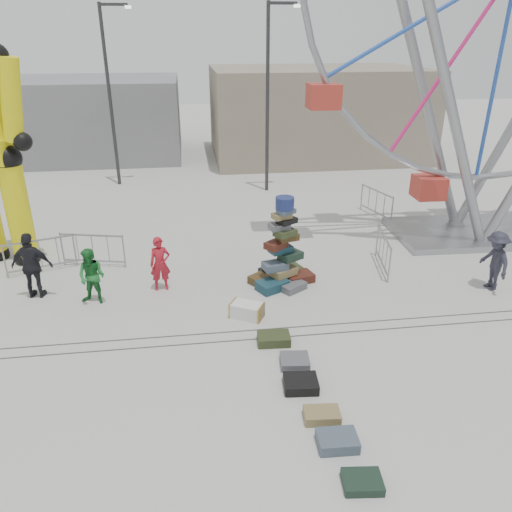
{
  "coord_description": "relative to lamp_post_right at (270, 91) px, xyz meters",
  "views": [
    {
      "loc": [
        -0.59,
        -9.5,
        6.77
      ],
      "look_at": [
        1.08,
        2.66,
        1.28
      ],
      "focal_mm": 35.0,
      "sensor_mm": 36.0,
      "label": 1
    }
  ],
  "objects": [
    {
      "name": "ground",
      "position": [
        -3.09,
        -13.0,
        -4.48
      ],
      "size": [
        90.0,
        90.0,
        0.0
      ],
      "primitive_type": "plane",
      "color": "#9E9E99",
      "rests_on": "ground"
    },
    {
      "name": "track_line_near",
      "position": [
        -3.09,
        -12.4,
        -4.48
      ],
      "size": [
        40.0,
        0.04,
        0.01
      ],
      "primitive_type": "cube",
      "color": "#47443F",
      "rests_on": "ground"
    },
    {
      "name": "track_line_far",
      "position": [
        -3.09,
        -12.0,
        -4.48
      ],
      "size": [
        40.0,
        0.04,
        0.01
      ],
      "primitive_type": "cube",
      "color": "#47443F",
      "rests_on": "ground"
    },
    {
      "name": "building_right",
      "position": [
        3.91,
        7.0,
        -1.98
      ],
      "size": [
        12.0,
        8.0,
        5.0
      ],
      "primitive_type": "cube",
      "color": "gray",
      "rests_on": "ground"
    },
    {
      "name": "building_left",
      "position": [
        -9.09,
        9.0,
        -2.28
      ],
      "size": [
        10.0,
        8.0,
        4.4
      ],
      "primitive_type": "cube",
      "color": "gray",
      "rests_on": "ground"
    },
    {
      "name": "lamp_post_right",
      "position": [
        0.0,
        0.0,
        0.0
      ],
      "size": [
        1.41,
        0.25,
        8.0
      ],
      "color": "#2D2D30",
      "rests_on": "ground"
    },
    {
      "name": "lamp_post_left",
      "position": [
        -7.0,
        2.0,
        0.0
      ],
      "size": [
        1.41,
        0.25,
        8.0
      ],
      "color": "#2D2D30",
      "rests_on": "ground"
    },
    {
      "name": "suitcase_tower",
      "position": [
        -1.14,
        -9.53,
        -3.74
      ],
      "size": [
        2.03,
        1.78,
        2.65
      ],
      "rotation": [
        0.0,
        0.0,
        0.43
      ],
      "color": "#193F4D",
      "rests_on": "ground"
    },
    {
      "name": "ferris_wheel",
      "position": [
        6.33,
        -6.69,
        3.07
      ],
      "size": [
        13.22,
        3.43,
        15.34
      ],
      "rotation": [
        0.0,
        0.0,
        -0.03
      ],
      "color": "gray",
      "rests_on": "ground"
    },
    {
      "name": "steamer_trunk",
      "position": [
        -2.39,
        -11.34,
        -4.29
      ],
      "size": [
        0.96,
        0.82,
        0.39
      ],
      "primitive_type": "cube",
      "rotation": [
        0.0,
        0.0,
        -0.5
      ],
      "color": "silver",
      "rests_on": "ground"
    },
    {
      "name": "row_case_0",
      "position": [
        -1.9,
        -12.61,
        -4.37
      ],
      "size": [
        0.8,
        0.56,
        0.23
      ],
      "primitive_type": "cube",
      "rotation": [
        0.0,
        0.0,
        -0.06
      ],
      "color": "#333D1E",
      "rests_on": "ground"
    },
    {
      "name": "row_case_1",
      "position": [
        -1.58,
        -13.52,
        -4.39
      ],
      "size": [
        0.69,
        0.64,
        0.18
      ],
      "primitive_type": "cube",
      "rotation": [
        0.0,
        0.0,
        -0.1
      ],
      "color": "#5A5B61",
      "rests_on": "ground"
    },
    {
      "name": "row_case_2",
      "position": [
        -1.62,
        -14.33,
        -4.37
      ],
      "size": [
        0.75,
        0.65,
        0.22
      ],
      "primitive_type": "cube",
      "rotation": [
        0.0,
        0.0,
        -0.09
      ],
      "color": "black",
      "rests_on": "ground"
    },
    {
      "name": "row_case_3",
      "position": [
        -1.42,
        -15.29,
        -4.38
      ],
      "size": [
        0.72,
        0.5,
        0.2
      ],
      "primitive_type": "cube",
      "rotation": [
        0.0,
        0.0,
        -0.09
      ],
      "color": "olive",
      "rests_on": "ground"
    },
    {
      "name": "row_case_4",
      "position": [
        -1.32,
        -15.98,
        -4.37
      ],
      "size": [
        0.74,
        0.56,
        0.23
      ],
      "primitive_type": "cube",
      "rotation": [
        0.0,
        0.0,
        -0.04
      ],
      "color": "#485767",
      "rests_on": "ground"
    },
    {
      "name": "row_case_5",
      "position": [
        -1.16,
        -16.88,
        -4.4
      ],
      "size": [
        0.69,
        0.56,
        0.17
      ],
      "primitive_type": "cube",
      "rotation": [
        0.0,
        0.0,
        -0.11
      ],
      "color": "#192E22",
      "rests_on": "ground"
    },
    {
      "name": "barricade_dummy_b",
      "position": [
        -8.33,
        -7.8,
        -3.93
      ],
      "size": [
        1.93,
        0.73,
        1.1
      ],
      "primitive_type": null,
      "rotation": [
        0.0,
        0.0,
        0.32
      ],
      "color": "gray",
      "rests_on": "ground"
    },
    {
      "name": "barricade_dummy_c",
      "position": [
        -6.81,
        -7.58,
        -3.93
      ],
      "size": [
        1.97,
        0.56,
        1.1
      ],
      "primitive_type": null,
      "rotation": [
        0.0,
        0.0,
        -0.23
      ],
      "color": "gray",
      "rests_on": "ground"
    },
    {
      "name": "barricade_wheel_front",
      "position": [
        2.16,
        -8.96,
        -3.93
      ],
      "size": [
        0.45,
        1.99,
        1.1
      ],
      "primitive_type": null,
      "rotation": [
        0.0,
        0.0,
        1.39
      ],
      "color": "gray",
      "rests_on": "ground"
    },
    {
      "name": "barricade_wheel_back",
      "position": [
        3.68,
        -4.24,
        -3.93
      ],
      "size": [
        0.65,
        1.95,
        1.1
      ],
      "primitive_type": null,
      "rotation": [
        0.0,
        0.0,
        -1.29
      ],
      "color": "gray",
      "rests_on": "ground"
    },
    {
      "name": "pedestrian_red",
      "position": [
        -4.64,
        -9.45,
        -3.68
      ],
      "size": [
        0.62,
        0.44,
        1.59
      ],
      "primitive_type": "imported",
      "rotation": [
        0.0,
        0.0,
        0.11
      ],
      "color": "maroon",
      "rests_on": "ground"
    },
    {
      "name": "pedestrian_green",
      "position": [
        -6.43,
        -10.0,
        -3.69
      ],
      "size": [
        0.92,
        0.82,
        1.58
      ],
      "primitive_type": "imported",
      "rotation": [
        0.0,
        0.0,
        -0.34
      ],
      "color": "#1B6C2A",
      "rests_on": "ground"
    },
    {
      "name": "pedestrian_black",
      "position": [
        -8.08,
        -9.44,
        -3.53
      ],
      "size": [
        1.16,
        0.59,
        1.9
      ],
      "primitive_type": "imported",
      "rotation": [
        0.0,
        0.0,
        3.03
      ],
      "color": "black",
      "rests_on": "ground"
    },
    {
      "name": "pedestrian_grey",
      "position": [
        4.77,
        -10.69,
        -3.61
      ],
      "size": [
        0.69,
        1.15,
        1.74
      ],
      "primitive_type": "imported",
      "rotation": [
        0.0,
        0.0,
        -1.53
      ],
      "color": "#23232F",
      "rests_on": "ground"
    }
  ]
}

